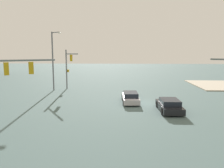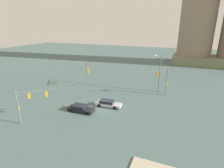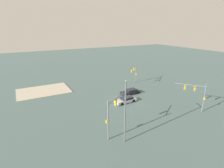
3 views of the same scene
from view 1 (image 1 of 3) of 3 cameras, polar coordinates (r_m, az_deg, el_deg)
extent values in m
plane|color=#4A6160|center=(25.17, 6.29, -4.98)|extent=(195.16, 195.16, 0.00)
cube|color=#B6AA94|center=(43.20, 25.86, -0.25)|extent=(12.50, 8.91, 0.15)
cylinder|color=slate|center=(35.85, -11.61, 3.70)|extent=(0.20, 0.20, 6.16)
cylinder|color=slate|center=(33.40, -10.38, 7.61)|extent=(4.26, 2.85, 0.15)
cube|color=#C1920B|center=(33.60, -10.47, 6.59)|extent=(0.41, 0.39, 0.95)
cylinder|color=red|center=(33.64, -10.23, 7.10)|extent=(0.20, 0.16, 0.20)
cylinder|color=orange|center=(33.65, -10.21, 6.58)|extent=(0.20, 0.16, 0.20)
cylinder|color=green|center=(33.66, -10.20, 6.07)|extent=(0.20, 0.16, 0.20)
cube|color=#C1920B|center=(35.94, -11.23, 3.36)|extent=(0.38, 0.36, 0.44)
cylinder|color=slate|center=(18.14, -22.72, 5.61)|extent=(3.41, 4.45, 0.14)
cube|color=#B68E12|center=(18.01, -25.49, 3.54)|extent=(0.40, 0.41, 0.95)
cylinder|color=red|center=(18.16, -25.62, 4.49)|extent=(0.17, 0.20, 0.20)
cylinder|color=orange|center=(18.17, -25.57, 3.55)|extent=(0.17, 0.20, 0.20)
cylinder|color=green|center=(18.19, -25.51, 2.61)|extent=(0.17, 0.20, 0.20)
cube|color=#B68E12|center=(18.34, -20.05, 3.89)|extent=(0.40, 0.41, 0.95)
cylinder|color=red|center=(18.48, -20.21, 4.83)|extent=(0.17, 0.20, 0.20)
cylinder|color=orange|center=(18.50, -20.17, 3.90)|extent=(0.17, 0.20, 0.20)
cylinder|color=green|center=(18.52, -20.12, 2.97)|extent=(0.17, 0.20, 0.20)
cylinder|color=#595C63|center=(34.55, -14.95, 5.60)|extent=(0.20, 0.20, 8.74)
cylinder|color=#595C63|center=(33.94, -14.30, 12.72)|extent=(1.15, 1.52, 0.12)
ellipsoid|color=silver|center=(33.22, -13.36, 12.69)|extent=(0.60, 0.66, 0.20)
cube|color=#B3AFB6|center=(25.69, 4.72, -3.70)|extent=(4.98, 2.02, 0.55)
cube|color=black|center=(25.31, 4.79, -2.67)|extent=(2.62, 1.68, 0.50)
cylinder|color=black|center=(27.15, 2.76, -3.31)|extent=(0.65, 0.25, 0.64)
cylinder|color=black|center=(27.27, 6.20, -3.30)|extent=(0.65, 0.25, 0.64)
cylinder|color=black|center=(24.19, 3.05, -4.69)|extent=(0.65, 0.25, 0.64)
cylinder|color=black|center=(24.32, 6.91, -4.67)|extent=(0.65, 0.25, 0.64)
cube|color=black|center=(22.46, 14.41, -5.61)|extent=(4.79, 2.02, 0.55)
cube|color=black|center=(22.08, 14.61, -4.46)|extent=(2.51, 1.73, 0.50)
cylinder|color=black|center=(23.73, 11.54, -5.09)|extent=(0.65, 0.24, 0.64)
cylinder|color=black|center=(24.08, 15.74, -5.04)|extent=(0.65, 0.24, 0.64)
cylinder|color=black|center=(20.92, 12.86, -6.88)|extent=(0.65, 0.24, 0.64)
cylinder|color=black|center=(21.32, 17.59, -6.77)|extent=(0.65, 0.24, 0.64)
camera|label=2|loc=(48.02, 42.46, 16.91)|focal=28.65mm
camera|label=3|loc=(54.21, -30.45, 17.49)|focal=28.54mm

